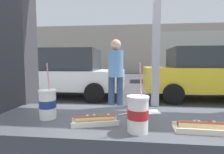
% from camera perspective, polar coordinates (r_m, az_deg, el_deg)
% --- Properties ---
extents(ground_plane, '(60.00, 60.00, 0.00)m').
position_cam_1_polar(ground_plane, '(9.36, 7.19, -3.00)').
color(ground_plane, '#38383A').
extents(sidewalk_strip, '(16.00, 2.80, 0.14)m').
position_cam_1_polar(sidewalk_strip, '(3.12, 9.55, -18.27)').
color(sidewalk_strip, '#B2ADA3').
rests_on(sidewalk_strip, ground).
extents(building_facade_far, '(28.00, 1.20, 5.47)m').
position_cam_1_polar(building_facade_far, '(20.54, 6.67, 9.02)').
color(building_facade_far, '#A89E8E').
rests_on(building_facade_far, ground).
extents(soda_cup_left, '(0.10, 0.10, 0.33)m').
position_cam_1_polar(soda_cup_left, '(0.85, 8.54, -11.79)').
color(soda_cup_left, white).
rests_on(soda_cup_left, window_counter).
extents(soda_cup_right, '(0.10, 0.10, 0.33)m').
position_cam_1_polar(soda_cup_right, '(1.10, -20.46, -8.24)').
color(soda_cup_right, white).
rests_on(soda_cup_right, window_counter).
extents(hotdog_tray_near, '(0.25, 0.11, 0.05)m').
position_cam_1_polar(hotdog_tray_near, '(0.97, 27.23, -14.40)').
color(hotdog_tray_near, beige).
rests_on(hotdog_tray_near, window_counter).
extents(hotdog_tray_far, '(0.26, 0.15, 0.05)m').
position_cam_1_polar(hotdog_tray_far, '(0.96, -5.61, -13.99)').
color(hotdog_tray_far, silver).
rests_on(hotdog_tray_far, window_counter).
extents(loose_straw, '(0.16, 0.12, 0.01)m').
position_cam_1_polar(loose_straw, '(1.16, 6.08, -11.64)').
color(loose_straw, white).
rests_on(loose_straw, window_counter).
extents(napkin_wrapper, '(0.14, 0.11, 0.00)m').
position_cam_1_polar(napkin_wrapper, '(1.20, 12.49, -11.22)').
color(napkin_wrapper, white).
rests_on(napkin_wrapper, window_counter).
extents(parked_car_white, '(4.69, 2.05, 1.77)m').
position_cam_1_polar(parked_car_white, '(6.77, -15.92, 1.34)').
color(parked_car_white, silver).
rests_on(parked_car_white, ground).
extents(parked_car_yellow, '(4.24, 1.93, 1.79)m').
position_cam_1_polar(parked_car_yellow, '(6.79, 28.52, 1.04)').
color(parked_car_yellow, gold).
rests_on(parked_car_yellow, ground).
extents(box_truck, '(6.64, 2.44, 3.15)m').
position_cam_1_polar(box_truck, '(13.08, 27.61, 6.19)').
color(box_truck, beige).
rests_on(box_truck, ground).
extents(pedestrian, '(0.32, 0.32, 1.63)m').
position_cam_1_polar(pedestrian, '(3.68, 1.24, 1.52)').
color(pedestrian, navy).
rests_on(pedestrian, sidewalk_strip).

